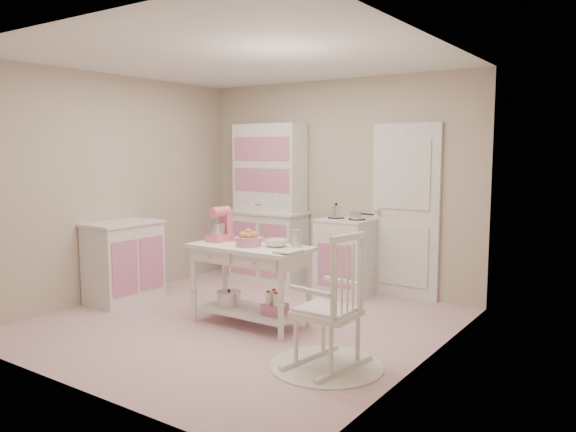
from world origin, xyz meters
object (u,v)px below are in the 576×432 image
object	(u,v)px
base_cabinet	(124,262)
stand_mixer	(219,225)
bread_basket	(248,242)
stove	(346,257)
hutch	(268,203)
work_table	(250,285)
rocking_chair	(327,300)

from	to	relation	value
base_cabinet	stand_mixer	distance (m)	1.42
base_cabinet	bread_basket	size ratio (longest dim) A/B	3.68
stove	hutch	bearing A→B (deg)	177.61
stove	work_table	size ratio (longest dim) A/B	0.77
base_cabinet	rocking_chair	distance (m)	2.95
hutch	base_cabinet	xyz separation A→B (m)	(-0.74, -1.78, -0.58)
work_table	stand_mixer	world-z (taller)	stand_mixer
work_table	stand_mixer	xyz separation A→B (m)	(-0.42, 0.02, 0.57)
hutch	work_table	world-z (taller)	hutch
rocking_chair	stand_mixer	distance (m)	1.75
stand_mixer	bread_basket	xyz separation A→B (m)	(0.44, -0.07, -0.12)
work_table	stand_mixer	distance (m)	0.71
hutch	bread_basket	xyz separation A→B (m)	(1.02, -1.69, -0.19)
base_cabinet	stand_mixer	xyz separation A→B (m)	(1.32, 0.15, 0.51)
rocking_chair	work_table	size ratio (longest dim) A/B	0.92
base_cabinet	work_table	size ratio (longest dim) A/B	0.77
hutch	base_cabinet	bearing A→B (deg)	-112.65
stand_mixer	base_cabinet	bearing A→B (deg)	-168.43
base_cabinet	work_table	xyz separation A→B (m)	(1.74, 0.13, -0.06)
hutch	rocking_chair	distance (m)	3.11
hutch	stove	xyz separation A→B (m)	(1.20, -0.05, -0.58)
stove	bread_basket	distance (m)	1.70
base_cabinet	stand_mixer	world-z (taller)	stand_mixer
base_cabinet	rocking_chair	bearing A→B (deg)	-7.52
stand_mixer	hutch	bearing A→B (deg)	114.61
rocking_chair	stand_mixer	size ratio (longest dim) A/B	3.24
bread_basket	hutch	bearing A→B (deg)	121.05
hutch	stand_mixer	bearing A→B (deg)	-70.35
hutch	stove	distance (m)	1.33
stand_mixer	bread_basket	world-z (taller)	stand_mixer
rocking_chair	bread_basket	bearing A→B (deg)	166.91
stove	rocking_chair	bearing A→B (deg)	-64.96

